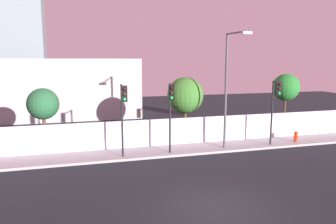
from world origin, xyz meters
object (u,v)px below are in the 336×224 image
(roadside_tree_midleft, at_px, (185,95))
(roadside_tree_midright, at_px, (286,87))
(street_lamp_curbside, at_px, (229,82))
(fire_hydrant, at_px, (296,136))
(roadside_tree_leftmost, at_px, (43,104))
(traffic_light_left, at_px, (276,99))
(traffic_light_right, at_px, (171,104))
(traffic_light_center, at_px, (123,105))

(roadside_tree_midleft, relative_size, roadside_tree_midright, 0.97)
(street_lamp_curbside, height_order, fire_hydrant, street_lamp_curbside)
(fire_hydrant, distance_m, roadside_tree_leftmost, 17.53)
(traffic_light_left, distance_m, street_lamp_curbside, 3.46)
(traffic_light_right, xyz_separation_m, roadside_tree_midright, (10.81, 4.07, 0.39))
(traffic_light_right, bearing_deg, fire_hydrant, 5.16)
(traffic_light_center, relative_size, street_lamp_curbside, 0.59)
(traffic_light_right, bearing_deg, traffic_light_left, 1.02)
(traffic_light_right, bearing_deg, street_lamp_curbside, 7.67)
(roadside_tree_leftmost, relative_size, roadside_tree_midright, 0.85)
(roadside_tree_leftmost, distance_m, roadside_tree_midright, 18.33)
(fire_hydrant, distance_m, roadside_tree_midleft, 8.40)
(roadside_tree_midright, bearing_deg, traffic_light_left, -132.44)
(traffic_light_right, distance_m, fire_hydrant, 9.98)
(roadside_tree_leftmost, bearing_deg, roadside_tree_midleft, 0.00)
(traffic_light_center, relative_size, roadside_tree_midright, 0.91)
(traffic_light_left, height_order, roadside_tree_midleft, roadside_tree_midleft)
(fire_hydrant, xyz_separation_m, roadside_tree_midright, (1.27, 3.20, 3.17))
(street_lamp_curbside, distance_m, fire_hydrant, 6.85)
(street_lamp_curbside, distance_m, roadside_tree_midright, 7.73)
(traffic_light_center, distance_m, roadside_tree_midright, 14.24)
(fire_hydrant, height_order, roadside_tree_leftmost, roadside_tree_leftmost)
(traffic_light_left, height_order, traffic_light_right, traffic_light_left)
(traffic_light_right, relative_size, fire_hydrant, 5.69)
(traffic_light_center, bearing_deg, roadside_tree_midright, 16.64)
(traffic_light_left, xyz_separation_m, roadside_tree_midright, (3.60, 3.94, 0.37))
(traffic_light_center, xyz_separation_m, roadside_tree_midright, (13.63, 4.07, 0.38))
(street_lamp_curbside, bearing_deg, traffic_light_left, -7.21)
(traffic_light_right, relative_size, roadside_tree_leftmost, 1.06)
(traffic_light_center, relative_size, roadside_tree_leftmost, 1.06)
(traffic_light_right, distance_m, roadside_tree_midleft, 4.67)
(fire_hydrant, height_order, roadside_tree_midright, roadside_tree_midright)
(traffic_light_right, distance_m, roadside_tree_leftmost, 8.55)
(traffic_light_right, relative_size, roadside_tree_midright, 0.90)
(traffic_light_center, height_order, street_lamp_curbside, street_lamp_curbside)
(street_lamp_curbside, relative_size, roadside_tree_midleft, 1.59)
(traffic_light_right, bearing_deg, roadside_tree_leftmost, 151.57)
(roadside_tree_leftmost, bearing_deg, street_lamp_curbside, -17.07)
(traffic_light_left, bearing_deg, fire_hydrant, 17.50)
(roadside_tree_midright, bearing_deg, roadside_tree_leftmost, 180.00)
(traffic_light_left, relative_size, roadside_tree_midleft, 0.94)
(traffic_light_left, distance_m, roadside_tree_leftmost, 15.24)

